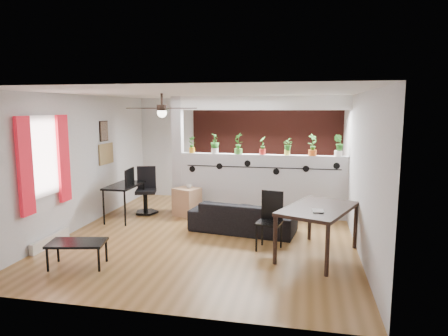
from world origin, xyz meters
TOP-DOWN VIEW (x-y plane):
  - room_shell at (0.00, 0.00)m, footprint 6.30×7.10m
  - partition_wall at (0.80, 1.50)m, footprint 3.60×0.18m
  - ceiling_header at (0.80, 1.50)m, footprint 3.60×0.18m
  - pier_column at (-1.11, 1.50)m, footprint 0.22×0.20m
  - brick_panel at (0.80, 2.97)m, footprint 3.90×0.05m
  - vine_decal at (0.80, 1.40)m, footprint 3.31×0.01m
  - window_assembly at (-2.56, -1.20)m, footprint 0.09×1.30m
  - baseboard_heater at (-2.54, -1.20)m, footprint 0.08×1.00m
  - corkboard at (-2.58, 0.95)m, footprint 0.03×0.60m
  - framed_art at (-2.58, 0.90)m, footprint 0.03×0.34m
  - ceiling_fan at (-0.80, -0.30)m, footprint 1.19×1.19m
  - potted_plant_0 at (-0.78, 1.50)m, footprint 0.24×0.23m
  - potted_plant_1 at (-0.25, 1.50)m, footprint 0.26×0.28m
  - potted_plant_2 at (0.27, 1.50)m, footprint 0.30×0.31m
  - potted_plant_3 at (0.80, 1.50)m, footprint 0.21×0.23m
  - potted_plant_4 at (1.33, 1.50)m, footprint 0.20×0.21m
  - potted_plant_5 at (1.85, 1.50)m, footprint 0.31×0.30m
  - potted_plant_6 at (2.38, 1.50)m, footprint 0.29×0.26m
  - sofa at (0.57, 0.28)m, footprint 1.98×1.01m
  - cube_shelf at (-0.81, 1.16)m, footprint 0.64×0.61m
  - cup at (-0.76, 1.16)m, footprint 0.15×0.15m
  - computer_desk at (-2.01, 0.61)m, footprint 0.55×1.04m
  - monitor at (-2.01, 0.76)m, footprint 0.31×0.09m
  - office_chair at (-1.75, 1.16)m, footprint 0.53×0.54m
  - dining_table at (1.93, -0.75)m, footprint 1.37×1.69m
  - book at (1.83, -1.05)m, footprint 0.18×0.24m
  - folding_chair at (1.17, -0.55)m, footprint 0.46×0.46m
  - coffee_table at (-1.57, -1.92)m, footprint 0.90×0.61m

SIDE VIEW (x-z plane):
  - baseboard_heater at x=-2.54m, z-range 0.00..0.18m
  - sofa at x=0.57m, z-range 0.00..0.55m
  - cube_shelf at x=-0.81m, z-range 0.00..0.61m
  - coffee_table at x=-1.57m, z-range 0.15..0.53m
  - office_chair at x=-1.75m, z-range -0.06..0.97m
  - folding_chair at x=1.17m, z-range 0.09..1.06m
  - cup at x=-0.76m, z-range 0.61..0.70m
  - partition_wall at x=0.80m, z-range 0.00..1.35m
  - computer_desk at x=-2.01m, z-range 0.30..1.05m
  - dining_table at x=1.93m, z-range 0.31..1.11m
  - book at x=1.83m, z-range 0.80..0.82m
  - monitor at x=-2.01m, z-range 0.75..0.92m
  - vine_decal at x=0.80m, z-range 0.93..1.23m
  - room_shell at x=0.00m, z-range -0.15..2.75m
  - pier_column at x=-1.11m, z-range 0.00..2.60m
  - brick_panel at x=0.80m, z-range 0.00..2.60m
  - corkboard at x=-2.58m, z-range 1.12..1.58m
  - window_assembly at x=-2.56m, z-range 0.73..2.28m
  - potted_plant_4 at x=1.33m, z-range 1.36..1.72m
  - potted_plant_0 at x=-0.78m, z-range 1.36..1.74m
  - potted_plant_3 at x=0.80m, z-range 1.36..1.75m
  - potted_plant_1 at x=-0.25m, z-range 1.36..1.80m
  - potted_plant_6 at x=2.38m, z-range 1.36..1.81m
  - potted_plant_5 at x=1.85m, z-range 1.36..1.82m
  - potted_plant_2 at x=0.27m, z-range 1.36..1.83m
  - framed_art at x=-2.58m, z-range 1.63..2.07m
  - ceiling_fan at x=-0.80m, z-range 2.10..2.53m
  - ceiling_header at x=0.80m, z-range 2.30..2.60m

